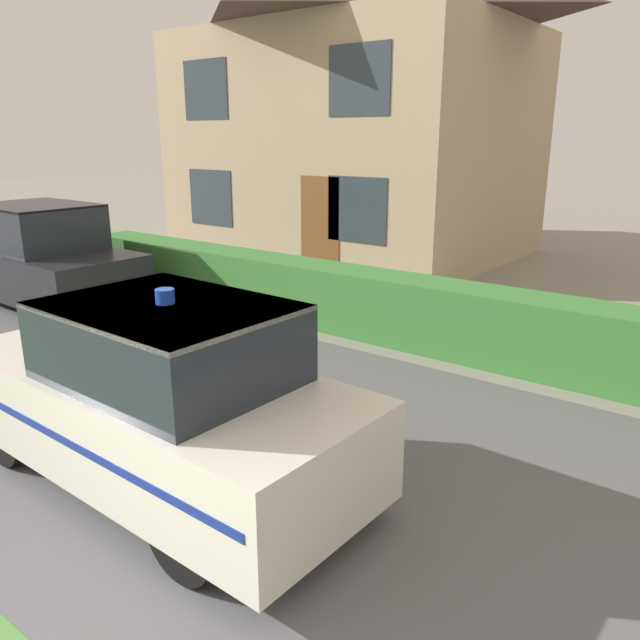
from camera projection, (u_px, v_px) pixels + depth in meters
The scene contains 5 objects.
road_strip at pixel (329, 463), 5.73m from camera, with size 28.00×5.53×0.01m, color #5B5B60.
garden_hedge at pixel (416, 312), 8.87m from camera, with size 14.44×0.79×0.96m, color #3D7F38.
police_car at pixel (158, 398), 5.27m from camera, with size 4.05×1.69×1.73m.
neighbour_car_far at pixel (43, 257), 11.07m from camera, with size 3.95×1.83×1.74m.
house_left at pixel (357, 102), 15.33m from camera, with size 8.06×6.40×7.24m.
Camera 1 is at (3.06, -0.25, 2.90)m, focal length 35.00 mm.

